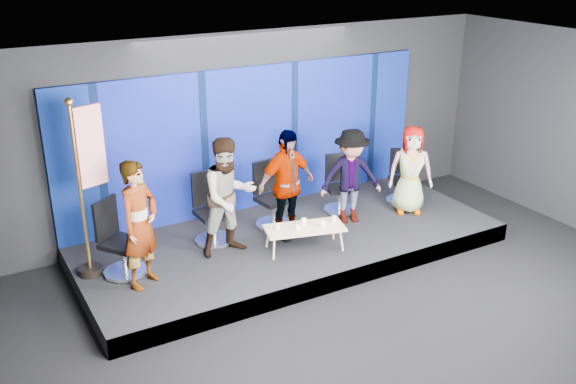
# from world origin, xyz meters

# --- Properties ---
(ground) EXTENTS (10.00, 10.00, 0.00)m
(ground) POSITION_xyz_m (0.00, 0.00, 0.00)
(ground) COLOR black
(ground) RESTS_ON ground
(room_walls) EXTENTS (10.02, 8.02, 3.51)m
(room_walls) POSITION_xyz_m (0.00, 0.00, 2.43)
(room_walls) COLOR black
(room_walls) RESTS_ON ground
(riser) EXTENTS (7.00, 3.00, 0.30)m
(riser) POSITION_xyz_m (0.00, 2.50, 0.15)
(riser) COLOR black
(riser) RESTS_ON ground
(backdrop) EXTENTS (7.00, 0.08, 2.60)m
(backdrop) POSITION_xyz_m (0.00, 3.95, 1.60)
(backdrop) COLOR navy
(backdrop) RESTS_ON riser
(chair_a) EXTENTS (0.91, 0.91, 1.16)m
(chair_a) POSITION_xyz_m (-2.84, 2.62, 0.68)
(chair_a) COLOR silver
(chair_a) RESTS_ON riser
(panelist_a) EXTENTS (0.82, 0.76, 1.88)m
(panelist_a) POSITION_xyz_m (-2.63, 2.15, 1.24)
(panelist_a) COLOR black
(panelist_a) RESTS_ON riser
(chair_b) EXTENTS (0.67, 0.67, 1.16)m
(chair_b) POSITION_xyz_m (-1.21, 2.96, 0.68)
(chair_b) COLOR silver
(chair_b) RESTS_ON riser
(panelist_b) EXTENTS (0.94, 0.74, 1.89)m
(panelist_b) POSITION_xyz_m (-1.13, 2.46, 1.24)
(panelist_b) COLOR black
(panelist_b) RESTS_ON riser
(chair_c) EXTENTS (0.72, 0.72, 1.14)m
(chair_c) POSITION_xyz_m (-0.08, 3.03, 0.67)
(chair_c) COLOR silver
(chair_c) RESTS_ON riser
(panelist_c) EXTENTS (1.13, 0.59, 1.84)m
(panelist_c) POSITION_xyz_m (-0.07, 2.52, 1.22)
(panelist_c) COLOR black
(panelist_c) RESTS_ON riser
(chair_d) EXTENTS (0.73, 0.73, 1.03)m
(chair_d) POSITION_xyz_m (1.30, 2.99, 0.64)
(chair_d) COLOR silver
(chair_d) RESTS_ON riser
(panelist_d) EXTENTS (1.22, 0.91, 1.68)m
(panelist_d) POSITION_xyz_m (1.20, 2.50, 1.14)
(panelist_d) COLOR black
(panelist_d) RESTS_ON riser
(chair_e) EXTENTS (0.76, 0.76, 0.99)m
(chair_e) POSITION_xyz_m (2.57, 2.79, 0.63)
(chair_e) COLOR silver
(chair_e) RESTS_ON riser
(panelist_e) EXTENTS (0.93, 0.83, 1.61)m
(panelist_e) POSITION_xyz_m (2.37, 2.33, 1.10)
(panelist_e) COLOR black
(panelist_e) RESTS_ON riser
(coffee_table) EXTENTS (1.36, 0.84, 0.39)m
(coffee_table) POSITION_xyz_m (-0.06, 1.95, 0.66)
(coffee_table) COLOR tan
(coffee_table) RESTS_ON riser
(mug_a) EXTENTS (0.07, 0.07, 0.09)m
(mug_a) POSITION_xyz_m (-0.47, 2.10, 0.73)
(mug_a) COLOR white
(mug_a) RESTS_ON coffee_table
(mug_b) EXTENTS (0.08, 0.08, 0.09)m
(mug_b) POSITION_xyz_m (-0.21, 1.91, 0.73)
(mug_b) COLOR white
(mug_b) RESTS_ON coffee_table
(mug_c) EXTENTS (0.09, 0.09, 0.11)m
(mug_c) POSITION_xyz_m (-0.03, 2.03, 0.74)
(mug_c) COLOR white
(mug_c) RESTS_ON coffee_table
(mug_d) EXTENTS (0.09, 0.09, 0.10)m
(mug_d) POSITION_xyz_m (0.20, 1.81, 0.74)
(mug_d) COLOR white
(mug_d) RESTS_ON coffee_table
(mug_e) EXTENTS (0.07, 0.07, 0.09)m
(mug_e) POSITION_xyz_m (0.47, 1.91, 0.73)
(mug_e) COLOR white
(mug_e) RESTS_ON coffee_table
(flag_stand) EXTENTS (0.61, 0.36, 2.68)m
(flag_stand) POSITION_xyz_m (-3.12, 2.85, 1.72)
(flag_stand) COLOR black
(flag_stand) RESTS_ON riser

